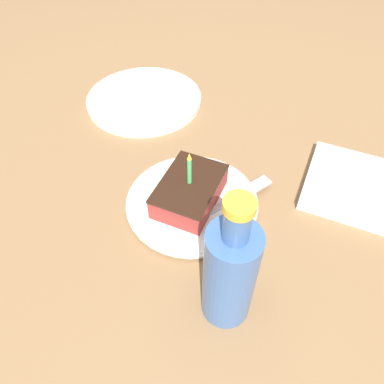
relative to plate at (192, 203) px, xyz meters
name	(u,v)px	position (x,y,z in m)	size (l,w,h in m)	color
ground_plane	(197,214)	(-0.01, 0.00, -0.03)	(2.40, 2.40, 0.04)	olive
plate	(192,203)	(0.00, 0.00, 0.00)	(0.24, 0.24, 0.01)	white
cake_slice	(191,189)	(0.00, 0.00, 0.03)	(0.10, 0.14, 0.11)	#99332D
fork	(238,196)	(-0.07, -0.04, 0.01)	(0.11, 0.16, 0.00)	#B2B2B7
bottle	(230,273)	(-0.13, 0.16, 0.09)	(0.07, 0.07, 0.24)	#3F66A5
side_plate	(144,99)	(0.24, -0.26, 0.00)	(0.28, 0.28, 0.02)	white
marble_board	(362,188)	(-0.29, -0.16, 0.00)	(0.21, 0.19, 0.02)	silver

